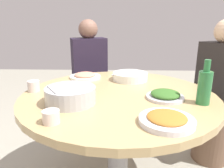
# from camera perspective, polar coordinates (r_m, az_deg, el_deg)

# --- Properties ---
(round_dining_table) EXTENTS (1.22, 1.22, 0.75)m
(round_dining_table) POSITION_cam_1_polar(r_m,az_deg,el_deg) (1.38, 1.79, -7.16)
(round_dining_table) COLOR #99999E
(round_dining_table) RESTS_ON ground
(rice_bowl) EXTENTS (0.28, 0.28, 0.10)m
(rice_bowl) POSITION_cam_1_polar(r_m,az_deg,el_deg) (1.19, -11.10, -2.87)
(rice_bowl) COLOR #B2B5BA
(rice_bowl) RESTS_ON round_dining_table
(soup_bowl) EXTENTS (0.29, 0.27, 0.06)m
(soup_bowl) POSITION_cam_1_polar(r_m,az_deg,el_deg) (1.64, 5.00, 2.03)
(soup_bowl) COLOR white
(soup_bowl) RESTS_ON round_dining_table
(dish_greens) EXTENTS (0.22, 0.22, 0.05)m
(dish_greens) POSITION_cam_1_polar(r_m,az_deg,el_deg) (1.28, 14.30, -2.95)
(dish_greens) COLOR silver
(dish_greens) RESTS_ON round_dining_table
(dish_tofu_braise) EXTENTS (0.25, 0.25, 0.05)m
(dish_tofu_braise) POSITION_cam_1_polar(r_m,az_deg,el_deg) (0.98, 14.72, -9.24)
(dish_tofu_braise) COLOR white
(dish_tofu_braise) RESTS_ON round_dining_table
(dish_shrimp) EXTENTS (0.25, 0.25, 0.04)m
(dish_shrimp) POSITION_cam_1_polar(r_m,az_deg,el_deg) (1.72, -7.23, 2.24)
(dish_shrimp) COLOR white
(dish_shrimp) RESTS_ON round_dining_table
(green_bottle) EXTENTS (0.07, 0.07, 0.25)m
(green_bottle) POSITION_cam_1_polar(r_m,az_deg,el_deg) (1.25, 23.86, -0.62)
(green_bottle) COLOR #2D783E
(green_bottle) RESTS_ON round_dining_table
(tea_cup_near) EXTENTS (0.08, 0.08, 0.07)m
(tea_cup_near) POSITION_cam_1_polar(r_m,az_deg,el_deg) (1.46, -20.43, -0.52)
(tea_cup_near) COLOR silver
(tea_cup_near) RESTS_ON round_dining_table
(tea_cup_far) EXTENTS (0.08, 0.08, 0.06)m
(tea_cup_far) POSITION_cam_1_polar(r_m,az_deg,el_deg) (0.99, -16.08, -8.55)
(tea_cup_far) COLOR beige
(tea_cup_far) RESTS_ON round_dining_table
(stool_for_diner_left) EXTENTS (0.35, 0.35, 0.46)m
(stool_for_diner_left) POSITION_cam_1_polar(r_m,az_deg,el_deg) (2.35, -5.75, -7.76)
(stool_for_diner_left) COLOR brown
(stool_for_diner_left) RESTS_ON ground
(diner_left) EXTENTS (0.42, 0.43, 0.76)m
(diner_left) POSITION_cam_1_polar(r_m,az_deg,el_deg) (2.18, -6.16, 5.43)
(diner_left) COLOR #2D333D
(diner_left) RESTS_ON stool_for_diner_left
(stool_for_diner_right) EXTENTS (0.30, 0.30, 0.46)m
(stool_for_diner_right) POSITION_cam_1_polar(r_m,az_deg,el_deg) (2.10, 25.39, -12.51)
(stool_for_diner_right) COLOR brown
(stool_for_diner_right) RESTS_ON ground
(diner_right) EXTENTS (0.45, 0.44, 0.76)m
(diner_right) POSITION_cam_1_polar(r_m,az_deg,el_deg) (1.91, 27.39, 2.06)
(diner_right) COLOR #2D333D
(diner_right) RESTS_ON stool_for_diner_right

